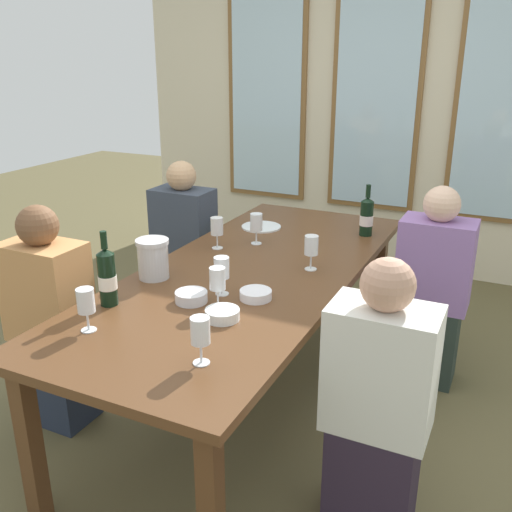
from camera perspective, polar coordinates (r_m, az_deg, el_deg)
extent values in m
plane|color=brown|center=(3.16, -0.55, -14.00)|extent=(12.00, 12.00, 0.00)
cube|color=beige|center=(4.82, 12.06, 15.77)|extent=(4.18, 0.06, 2.90)
cube|color=brown|center=(5.09, 1.09, 16.38)|extent=(0.72, 0.03, 1.88)
cube|color=silver|center=(5.08, 1.01, 16.37)|extent=(0.64, 0.01, 1.80)
cube|color=brown|center=(4.78, 11.92, 15.75)|extent=(0.72, 0.03, 1.88)
cube|color=silver|center=(4.76, 11.87, 15.74)|extent=(0.64, 0.01, 1.80)
cube|color=brown|center=(4.64, 23.71, 14.45)|extent=(0.72, 0.03, 1.88)
cube|color=silver|center=(4.63, 23.70, 14.44)|extent=(0.64, 0.01, 1.80)
cube|color=brown|center=(2.82, -0.60, -1.76)|extent=(0.98, 2.39, 0.04)
cube|color=brown|center=(2.44, -21.61, -17.00)|extent=(0.07, 0.07, 0.70)
cube|color=brown|center=(2.03, -4.51, -24.09)|extent=(0.07, 0.07, 0.70)
cube|color=brown|center=(4.04, 1.24, -0.56)|extent=(0.07, 0.07, 0.70)
cube|color=brown|center=(3.81, 12.17, -2.34)|extent=(0.07, 0.07, 0.70)
cylinder|color=white|center=(3.48, 0.53, 2.93)|extent=(0.24, 0.24, 0.01)
cylinder|color=silver|center=(2.73, -10.22, -0.48)|extent=(0.14, 0.14, 0.17)
cylinder|color=silver|center=(2.70, -10.34, 1.42)|extent=(0.16, 0.16, 0.02)
cylinder|color=black|center=(3.37, 10.96, 3.69)|extent=(0.07, 0.07, 0.20)
cone|color=black|center=(3.34, 11.09, 5.55)|extent=(0.07, 0.07, 0.02)
cylinder|color=black|center=(3.33, 11.15, 6.38)|extent=(0.03, 0.03, 0.08)
cylinder|color=silver|center=(3.38, 10.95, 3.53)|extent=(0.08, 0.08, 0.06)
cylinder|color=black|center=(2.48, -14.60, -2.29)|extent=(0.07, 0.07, 0.23)
cone|color=black|center=(2.43, -14.86, 0.44)|extent=(0.07, 0.07, 0.02)
cylinder|color=black|center=(2.42, -14.96, 1.55)|extent=(0.03, 0.03, 0.08)
cylinder|color=white|center=(2.48, -14.58, -2.53)|extent=(0.08, 0.08, 0.06)
cylinder|color=white|center=(2.30, -3.37, -5.83)|extent=(0.14, 0.14, 0.04)
cylinder|color=white|center=(2.48, -0.03, -3.87)|extent=(0.14, 0.14, 0.04)
cylinder|color=white|center=(2.47, -6.47, -4.07)|extent=(0.14, 0.14, 0.05)
cylinder|color=white|center=(3.19, 0.03, 1.27)|extent=(0.06, 0.06, 0.00)
cylinder|color=white|center=(3.18, 0.03, 1.94)|extent=(0.01, 0.01, 0.07)
cylinder|color=white|center=(3.15, 0.03, 3.41)|extent=(0.07, 0.07, 0.09)
cylinder|color=white|center=(2.31, -16.34, -7.09)|extent=(0.06, 0.06, 0.00)
cylinder|color=white|center=(2.30, -16.43, -6.21)|extent=(0.01, 0.01, 0.07)
cylinder|color=white|center=(2.26, -16.64, -4.28)|extent=(0.07, 0.07, 0.09)
cylinder|color=white|center=(3.12, -3.87, 0.81)|extent=(0.06, 0.06, 0.00)
cylinder|color=white|center=(3.11, -3.89, 1.50)|extent=(0.01, 0.01, 0.07)
cylinder|color=white|center=(3.09, -3.93, 3.00)|extent=(0.07, 0.07, 0.09)
cylinder|color=beige|center=(3.09, -3.92, 2.48)|extent=(0.06, 0.06, 0.03)
cylinder|color=white|center=(2.54, -3.40, -3.78)|extent=(0.06, 0.06, 0.00)
cylinder|color=white|center=(2.52, -3.42, -2.96)|extent=(0.01, 0.01, 0.07)
cylinder|color=white|center=(2.49, -3.46, -1.16)|extent=(0.07, 0.07, 0.09)
cylinder|color=#590C19|center=(2.51, -3.44, -1.92)|extent=(0.06, 0.06, 0.02)
cylinder|color=white|center=(2.43, -3.81, -4.97)|extent=(0.06, 0.06, 0.00)
cylinder|color=white|center=(2.41, -3.83, -4.12)|extent=(0.01, 0.01, 0.07)
cylinder|color=white|center=(2.38, -3.87, -2.25)|extent=(0.07, 0.07, 0.09)
cylinder|color=white|center=(2.83, 5.47, -1.30)|extent=(0.06, 0.06, 0.00)
cylinder|color=white|center=(2.82, 5.49, -0.55)|extent=(0.01, 0.01, 0.07)
cylinder|color=white|center=(2.79, 5.55, 1.09)|extent=(0.07, 0.07, 0.09)
cylinder|color=#590C19|center=(2.80, 5.53, 0.48)|extent=(0.06, 0.06, 0.03)
cylinder|color=white|center=(2.02, -5.47, -10.55)|extent=(0.06, 0.06, 0.00)
cylinder|color=white|center=(2.00, -5.51, -9.57)|extent=(0.01, 0.01, 0.07)
cylinder|color=white|center=(1.96, -5.59, -7.40)|extent=(0.07, 0.07, 0.09)
cylinder|color=#590C19|center=(1.97, -5.56, -8.21)|extent=(0.06, 0.06, 0.03)
cube|color=#2C2330|center=(3.89, -6.95, -3.54)|extent=(0.32, 0.24, 0.45)
cube|color=#37404F|center=(3.73, -7.25, 3.03)|extent=(0.38, 0.24, 0.48)
sphere|color=tan|center=(3.65, -7.47, 7.93)|extent=(0.19, 0.19, 0.19)
cube|color=#26332C|center=(3.37, 16.63, -8.15)|extent=(0.32, 0.24, 0.45)
cube|color=#926AAE|center=(3.18, 17.45, -0.72)|extent=(0.38, 0.24, 0.48)
sphere|color=beige|center=(3.09, 18.07, 4.94)|extent=(0.19, 0.19, 0.19)
cube|color=#242C3F|center=(3.06, -19.14, -11.42)|extent=(0.32, 0.24, 0.45)
cube|color=tan|center=(2.86, -20.18, -3.40)|extent=(0.38, 0.24, 0.48)
sphere|color=brown|center=(2.75, -20.97, 2.85)|extent=(0.19, 0.19, 0.19)
cube|color=#2C2131|center=(2.39, 11.47, -20.62)|extent=(0.32, 0.24, 0.45)
cube|color=silver|center=(2.12, 12.34, -10.97)|extent=(0.38, 0.24, 0.48)
sphere|color=tan|center=(1.97, 13.02, -2.82)|extent=(0.19, 0.19, 0.19)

